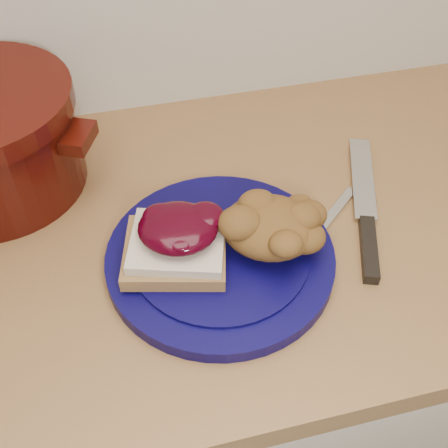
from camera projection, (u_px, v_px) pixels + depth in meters
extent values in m
cube|color=beige|center=(206.00, 388.00, 1.11)|extent=(4.00, 0.60, 0.86)
cylinder|color=#07043B|center=(220.00, 258.00, 0.72)|extent=(0.38, 0.38, 0.02)
cube|color=olive|center=(175.00, 252.00, 0.70)|extent=(0.15, 0.14, 0.02)
cube|color=beige|center=(177.00, 242.00, 0.69)|extent=(0.14, 0.13, 0.01)
ellipsoid|color=black|center=(178.00, 228.00, 0.67)|extent=(0.12, 0.12, 0.03)
ellipsoid|color=brown|center=(269.00, 227.00, 0.70)|extent=(0.15, 0.14, 0.06)
cube|color=black|center=(369.00, 249.00, 0.73)|extent=(0.05, 0.11, 0.02)
cube|color=silver|center=(363.00, 177.00, 0.83)|extent=(0.09, 0.18, 0.00)
cube|color=silver|center=(324.00, 224.00, 0.77)|extent=(0.14, 0.12, 0.00)
cube|color=#340A05|center=(78.00, 137.00, 0.74)|extent=(0.06, 0.07, 0.02)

